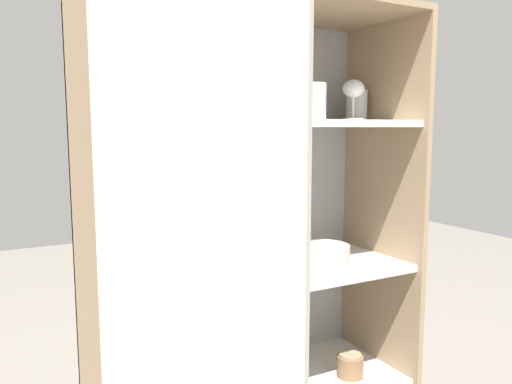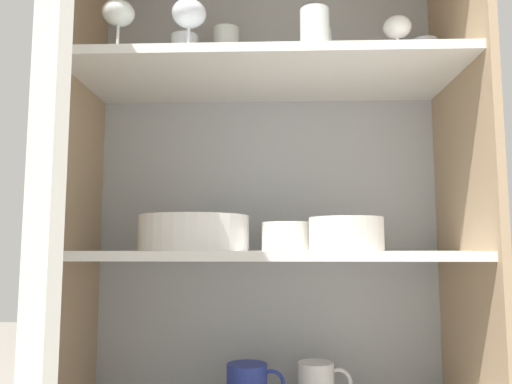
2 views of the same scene
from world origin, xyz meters
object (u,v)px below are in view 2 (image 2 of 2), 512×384
at_px(serving_bowl_small, 288,235).
at_px(coffee_mug_primary, 317,384).
at_px(plate_stack_white, 194,233).
at_px(mixing_bowl_large, 346,233).

bearing_deg(serving_bowl_small, coffee_mug_primary, 36.78).
relative_size(plate_stack_white, serving_bowl_small, 2.12).
bearing_deg(mixing_bowl_large, plate_stack_white, 165.69).
xyz_separation_m(mixing_bowl_large, coffee_mug_primary, (-0.05, 0.13, -0.34)).
height_order(mixing_bowl_large, coffee_mug_primary, mixing_bowl_large).
distance_m(plate_stack_white, serving_bowl_small, 0.22).
height_order(serving_bowl_small, coffee_mug_primary, serving_bowl_small).
bearing_deg(plate_stack_white, serving_bowl_small, -1.33).
relative_size(mixing_bowl_large, serving_bowl_small, 1.31).
bearing_deg(serving_bowl_small, mixing_bowl_large, -33.75).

